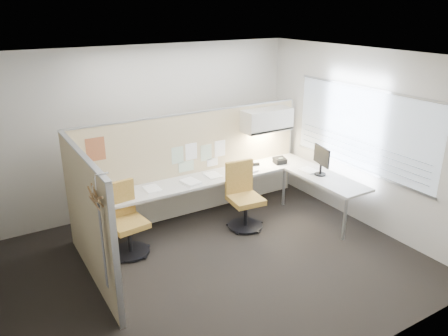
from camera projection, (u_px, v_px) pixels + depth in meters
floor at (213, 264)px, 6.09m from camera, size 5.50×4.50×0.01m
ceiling at (211, 58)px, 5.10m from camera, size 5.50×4.50×0.01m
wall_back at (146, 130)px, 7.40m from camera, size 5.50×0.02×2.80m
wall_front at (340, 249)px, 3.79m from camera, size 5.50×0.02×2.80m
wall_right at (362, 138)px, 6.93m from camera, size 0.02×4.50×2.80m
window_pane at (362, 129)px, 6.86m from camera, size 0.01×2.80×1.30m
partition_back at (193, 164)px, 7.33m from camera, size 4.10×0.06×1.75m
partition_left at (88, 219)px, 5.45m from camera, size 0.06×2.20×1.75m
desk at (227, 184)px, 7.23m from camera, size 4.00×2.07×0.73m
overhead_bin at (267, 120)px, 7.59m from camera, size 0.90×0.36×0.38m
task_light_strip at (266, 131)px, 7.66m from camera, size 0.60×0.06×0.02m
pinned_papers at (198, 155)px, 7.28m from camera, size 1.01×0.00×0.47m
poster at (96, 149)px, 6.33m from camera, size 0.28×0.00×0.35m
chair_left at (126, 222)px, 6.22m from camera, size 0.55×0.56×1.04m
chair_right at (243, 198)px, 6.97m from camera, size 0.56×0.57×1.06m
monitor at (321, 159)px, 7.17m from camera, size 0.19×0.46×0.49m
phone at (280, 161)px, 7.78m from camera, size 0.23×0.22×0.12m
stapler at (255, 164)px, 7.67m from camera, size 0.15×0.07×0.05m
tape_dispenser at (250, 164)px, 7.66m from camera, size 0.11×0.09×0.06m
coat_hook at (97, 207)px, 4.52m from camera, size 0.18×0.43×1.31m
paper_stack_0 at (114, 197)px, 6.38m from camera, size 0.23×0.30×0.04m
paper_stack_1 at (152, 189)px, 6.70m from camera, size 0.23×0.30×0.02m
paper_stack_2 at (190, 182)px, 6.92m from camera, size 0.28×0.34×0.04m
paper_stack_3 at (213, 175)px, 7.23m from camera, size 0.24×0.31×0.02m
paper_stack_4 at (248, 170)px, 7.45m from camera, size 0.28×0.33×0.03m
paper_stack_5 at (309, 170)px, 7.44m from camera, size 0.25×0.31×0.02m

